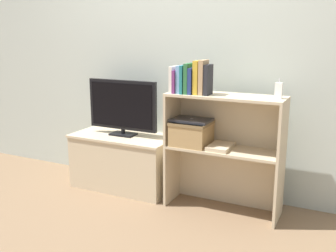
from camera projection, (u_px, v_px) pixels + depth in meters
The scene contains 19 objects.
ground_plane at pixel (160, 205), 3.19m from camera, with size 16.00×16.00×0.00m, color brown.
wall_back at pixel (185, 53), 3.33m from camera, with size 10.00×0.05×2.40m.
tv_stand at pixel (124, 161), 3.53m from camera, with size 0.91×0.47×0.48m.
tv at pixel (122, 106), 3.42m from camera, with size 0.66×0.14×0.49m.
bookshelf_lower_tier at pixel (225, 169), 3.10m from camera, with size 0.89×0.31×0.50m.
bookshelf_upper_tier at pixel (227, 113), 2.99m from camera, with size 0.89×0.31×0.41m.
book_ivory at pixel (174, 79), 3.01m from camera, with size 0.03×0.13×0.20m.
book_plum at pixel (177, 81), 3.00m from camera, with size 0.02×0.14×0.17m.
book_skyblue at pixel (181, 79), 2.98m from camera, with size 0.03×0.12×0.21m.
book_teal at pixel (185, 79), 2.97m from camera, with size 0.02×0.15×0.21m.
book_forest at pixel (189, 79), 2.95m from camera, with size 0.03×0.14×0.23m.
book_navy at pixel (193, 81), 2.94m from camera, with size 0.03×0.14×0.20m.
book_mustard at pixel (198, 77), 2.92m from camera, with size 0.04×0.13×0.25m.
book_tan at pixel (203, 77), 2.90m from camera, with size 0.04×0.13×0.26m.
book_charcoal at pixel (208, 80), 2.89m from camera, with size 0.03×0.13×0.22m.
baby_monitor at pixel (279, 91), 2.73m from camera, with size 0.05×0.04×0.14m.
storage_basket_left at pixel (192, 132), 3.08m from camera, with size 0.29×0.28×0.19m.
laptop at pixel (192, 120), 3.06m from camera, with size 0.30×0.21×0.02m.
magazine_stack at pixel (220, 147), 2.99m from camera, with size 0.16×0.24×0.03m.
Camera 1 is at (1.36, -2.62, 1.36)m, focal length 42.00 mm.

